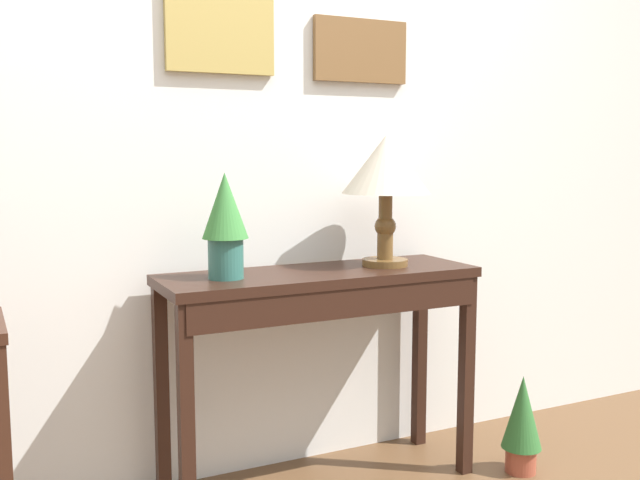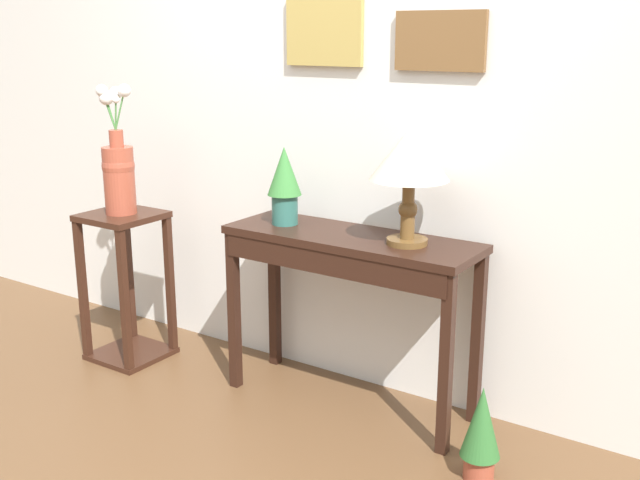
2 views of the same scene
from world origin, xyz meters
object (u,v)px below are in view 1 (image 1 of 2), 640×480
(potted_plant_on_console, at_px, (225,220))
(potted_plant_floor, at_px, (522,420))
(table_lamp, at_px, (386,170))
(console_table, at_px, (322,307))

(potted_plant_on_console, xyz_separation_m, potted_plant_floor, (1.07, -0.24, -0.78))
(potted_plant_floor, bearing_deg, table_lamp, 151.49)
(table_lamp, height_order, potted_plant_on_console, table_lamp)
(potted_plant_on_console, bearing_deg, table_lamp, 0.36)
(console_table, distance_m, potted_plant_on_console, 0.47)
(console_table, xyz_separation_m, table_lamp, (0.27, 0.02, 0.48))
(console_table, bearing_deg, potted_plant_floor, -17.30)
(console_table, xyz_separation_m, potted_plant_floor, (0.73, -0.23, -0.46))
(console_table, bearing_deg, potted_plant_on_console, 176.97)
(potted_plant_floor, bearing_deg, console_table, 162.70)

